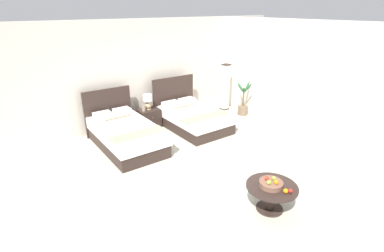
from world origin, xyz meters
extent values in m
cube|color=#BAB7A4|center=(0.00, 0.00, -0.01)|extent=(10.26, 10.05, 0.02)
cube|color=beige|center=(0.00, 3.22, 1.44)|extent=(10.26, 0.12, 2.88)
cube|color=silver|center=(3.33, 0.40, 1.44)|extent=(0.12, 5.65, 2.88)
cube|color=#30231E|center=(-1.01, 1.86, 0.15)|extent=(1.22, 2.15, 0.30)
cube|color=white|center=(-1.01, 1.86, 0.44)|extent=(1.26, 2.19, 0.27)
cube|color=#30231E|center=(-0.99, 2.95, 0.61)|extent=(1.26, 0.09, 1.22)
cube|color=white|center=(-1.25, 2.67, 0.65)|extent=(0.43, 0.31, 0.14)
cube|color=white|center=(-0.73, 2.66, 0.65)|extent=(0.43, 0.31, 0.14)
cylinder|color=beige|center=(-1.00, 2.42, 0.65)|extent=(0.65, 0.16, 0.15)
cube|color=gray|center=(-1.02, 1.22, 0.58)|extent=(1.25, 0.44, 0.01)
cube|color=#30231E|center=(1.01, 1.86, 0.14)|extent=(1.34, 2.02, 0.29)
cube|color=white|center=(1.01, 1.86, 0.39)|extent=(1.38, 2.06, 0.21)
cube|color=#30231E|center=(1.03, 2.88, 0.63)|extent=(1.38, 0.09, 1.26)
cube|color=white|center=(0.74, 2.60, 0.56)|extent=(0.47, 0.31, 0.14)
cube|color=white|center=(1.31, 2.59, 0.56)|extent=(0.47, 0.31, 0.14)
cylinder|color=beige|center=(1.02, 2.35, 0.57)|extent=(0.72, 0.17, 0.15)
cube|color=gray|center=(1.00, 1.33, 0.50)|extent=(1.37, 0.46, 0.01)
cube|color=#30231E|center=(0.06, 2.69, 0.26)|extent=(0.56, 0.45, 0.52)
sphere|color=tan|center=(0.06, 2.45, 0.34)|extent=(0.02, 0.02, 0.02)
cylinder|color=tan|center=(0.06, 2.71, 0.53)|extent=(0.16, 0.16, 0.02)
ellipsoid|color=tan|center=(0.06, 2.71, 0.63)|extent=(0.18, 0.18, 0.18)
cylinder|color=#99844C|center=(0.06, 2.71, 0.74)|extent=(0.02, 0.02, 0.04)
cylinder|color=silver|center=(0.06, 2.71, 0.85)|extent=(0.26, 0.26, 0.18)
cylinder|color=gray|center=(-0.11, 2.65, 0.60)|extent=(0.10, 0.10, 0.16)
torus|color=gray|center=(-0.11, 2.65, 0.69)|extent=(0.10, 0.10, 0.01)
cylinder|color=#30231E|center=(-0.12, -1.72, 0.01)|extent=(0.45, 0.45, 0.02)
cylinder|color=#30231E|center=(-0.12, -1.72, 0.21)|extent=(0.14, 0.14, 0.43)
cylinder|color=#30231E|center=(-0.12, -1.72, 0.44)|extent=(0.84, 0.84, 0.04)
cylinder|color=brown|center=(-0.16, -1.72, 0.50)|extent=(0.37, 0.37, 0.09)
torus|color=brown|center=(-0.16, -1.72, 0.55)|extent=(0.39, 0.39, 0.02)
sphere|color=red|center=(-0.17, -1.64, 0.58)|extent=(0.07, 0.07, 0.07)
sphere|color=#8CAC39|center=(-0.24, -1.74, 0.58)|extent=(0.08, 0.08, 0.08)
sphere|color=orange|center=(-0.14, -1.80, 0.58)|extent=(0.08, 0.08, 0.08)
sphere|color=#90B142|center=(-0.07, -1.71, 0.58)|extent=(0.07, 0.07, 0.07)
sphere|color=red|center=(-0.05, -2.02, 0.50)|extent=(0.07, 0.07, 0.07)
sphere|color=orange|center=(-0.12, -1.98, 0.50)|extent=(0.08, 0.08, 0.08)
cube|color=#2F2220|center=(2.82, 2.55, 0.01)|extent=(0.23, 0.23, 0.03)
cube|color=silver|center=(2.82, 2.55, 0.75)|extent=(0.19, 0.19, 1.44)
cube|color=#2F2220|center=(2.82, 2.55, 1.48)|extent=(0.23, 0.23, 0.02)
cylinder|color=brown|center=(2.91, 1.82, 0.14)|extent=(0.32, 0.32, 0.28)
cylinder|color=brown|center=(2.91, 1.82, 0.50)|extent=(0.04, 0.04, 0.44)
ellipsoid|color=#305E36|center=(3.05, 1.84, 0.87)|extent=(0.33, 0.10, 0.34)
ellipsoid|color=#305E36|center=(2.93, 1.97, 0.84)|extent=(0.10, 0.34, 0.29)
ellipsoid|color=#305E36|center=(2.83, 1.88, 0.84)|extent=(0.21, 0.19, 0.31)
ellipsoid|color=#305E36|center=(2.83, 1.75, 0.82)|extent=(0.21, 0.19, 0.27)
ellipsoid|color=#305E36|center=(2.94, 1.70, 0.88)|extent=(0.12, 0.28, 0.36)
camera|label=1|loc=(-3.59, -4.15, 3.17)|focal=27.32mm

